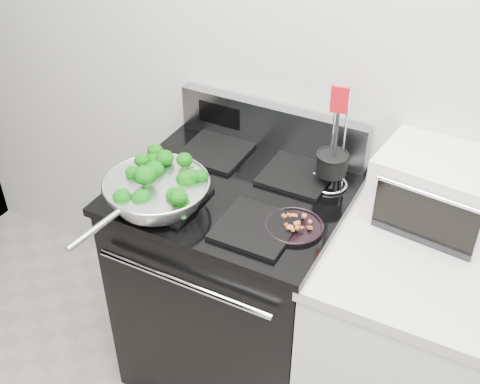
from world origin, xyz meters
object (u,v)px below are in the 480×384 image
Objects in this scene: skillet at (156,190)px; utensil_holder at (331,169)px; gas_range at (235,281)px; bacon_plate at (294,224)px; toaster_oven at (442,189)px.

skillet is 0.61m from utensil_holder.
gas_range is 2.88× the size of utensil_holder.
utensil_holder reaches higher than gas_range.
bacon_plate is 0.43× the size of toaster_oven.
skillet is at bearing -150.98° from utensil_holder.
toaster_oven reaches higher than skillet.
gas_range is 0.63m from utensil_holder.
toaster_oven is at bearing 38.02° from bacon_plate.
gas_range is at bearing 54.43° from skillet.
gas_range is 0.89m from toaster_oven.
skillet is 1.46× the size of utensil_holder.
utensil_holder reaches higher than toaster_oven.
skillet is at bearing -132.14° from gas_range.
utensil_holder is at bearing 29.39° from gas_range.
bacon_plate is at bearing -22.00° from gas_range.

